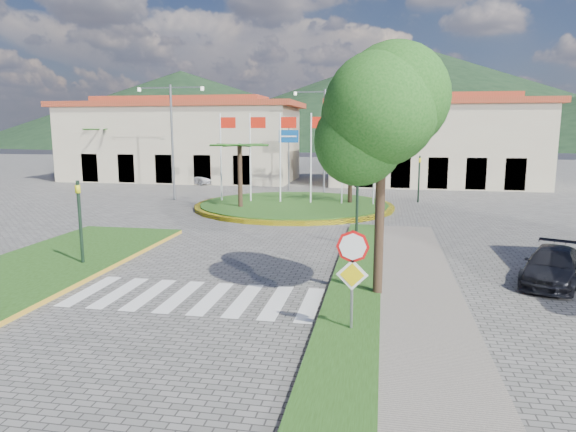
% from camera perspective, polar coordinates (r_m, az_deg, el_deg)
% --- Properties ---
extents(ground, '(160.00, 160.00, 0.00)m').
position_cam_1_polar(ground, '(12.60, -17.26, -14.36)').
color(ground, '#5C5A57').
rests_on(ground, ground).
extents(sidewalk_right, '(4.00, 28.00, 0.15)m').
position_cam_1_polar(sidewalk_right, '(13.10, 11.94, -12.80)').
color(sidewalk_right, gray).
rests_on(sidewalk_right, ground).
extents(verge_right, '(1.60, 28.00, 0.18)m').
position_cam_1_polar(verge_right, '(13.11, 6.57, -12.56)').
color(verge_right, '#224313').
rests_on(verge_right, ground).
extents(median_left, '(5.00, 14.00, 0.18)m').
position_cam_1_polar(median_left, '(20.73, -25.59, -5.09)').
color(median_left, '#224313').
rests_on(median_left, ground).
extents(crosswalk, '(8.00, 3.00, 0.01)m').
position_cam_1_polar(crosswalk, '(15.98, -10.55, -8.83)').
color(crosswalk, silver).
rests_on(crosswalk, ground).
extents(roundabout_island, '(12.70, 12.70, 6.00)m').
position_cam_1_polar(roundabout_island, '(32.95, 0.69, 1.22)').
color(roundabout_island, yellow).
rests_on(roundabout_island, ground).
extents(stop_sign, '(0.80, 0.11, 2.65)m').
position_cam_1_polar(stop_sign, '(12.53, 7.17, -5.42)').
color(stop_sign, slate).
rests_on(stop_sign, ground).
extents(deciduous_tree, '(3.60, 3.60, 6.80)m').
position_cam_1_polar(deciduous_tree, '(15.11, 10.45, 10.05)').
color(deciduous_tree, black).
rests_on(deciduous_tree, ground).
extents(traffic_light_left, '(0.15, 0.18, 3.20)m').
position_cam_1_polar(traffic_light_left, '(20.03, -22.13, 0.09)').
color(traffic_light_left, black).
rests_on(traffic_light_left, ground).
extents(traffic_light_right, '(0.15, 0.18, 3.20)m').
position_cam_1_polar(traffic_light_right, '(22.36, 7.69, 1.66)').
color(traffic_light_right, black).
rests_on(traffic_light_right, ground).
extents(traffic_light_far, '(0.18, 0.15, 3.20)m').
position_cam_1_polar(traffic_light_far, '(36.33, 14.36, 4.52)').
color(traffic_light_far, black).
rests_on(traffic_light_far, ground).
extents(direction_sign_west, '(1.60, 0.14, 5.20)m').
position_cam_1_polar(direction_sign_west, '(41.80, 0.08, 7.65)').
color(direction_sign_west, slate).
rests_on(direction_sign_west, ground).
extents(direction_sign_east, '(1.60, 0.14, 5.20)m').
position_cam_1_polar(direction_sign_east, '(41.19, 7.00, 7.55)').
color(direction_sign_east, slate).
rests_on(direction_sign_east, ground).
extents(street_lamp_centre, '(4.80, 0.16, 8.00)m').
position_cam_1_polar(street_lamp_centre, '(40.37, 4.07, 8.93)').
color(street_lamp_centre, slate).
rests_on(street_lamp_centre, ground).
extents(street_lamp_west, '(4.80, 0.16, 8.00)m').
position_cam_1_polar(street_lamp_west, '(37.09, -12.75, 8.64)').
color(street_lamp_west, slate).
rests_on(street_lamp_west, ground).
extents(building_left, '(23.32, 9.54, 8.05)m').
position_cam_1_polar(building_left, '(51.95, -11.74, 8.27)').
color(building_left, '#C1B091').
rests_on(building_left, ground).
extents(building_right, '(19.08, 9.54, 8.05)m').
position_cam_1_polar(building_right, '(48.33, 15.93, 8.01)').
color(building_right, '#C1B091').
rests_on(building_right, ground).
extents(hill_far_west, '(140.00, 140.00, 22.00)m').
position_cam_1_polar(hill_far_west, '(161.98, -11.71, 11.64)').
color(hill_far_west, black).
rests_on(hill_far_west, ground).
extents(hill_far_mid, '(180.00, 180.00, 30.00)m').
position_cam_1_polar(hill_far_mid, '(170.67, 14.01, 12.80)').
color(hill_far_mid, black).
rests_on(hill_far_mid, ground).
extents(hill_near_back, '(110.00, 110.00, 16.00)m').
position_cam_1_polar(hill_near_back, '(141.00, 4.24, 10.91)').
color(hill_near_back, black).
rests_on(hill_near_back, ground).
extents(white_van, '(4.38, 3.20, 1.11)m').
position_cam_1_polar(white_van, '(47.81, -10.07, 4.19)').
color(white_van, silver).
rests_on(white_van, ground).
extents(car_dark_a, '(3.61, 2.05, 1.16)m').
position_cam_1_polar(car_dark_a, '(48.37, -4.82, 4.40)').
color(car_dark_a, black).
rests_on(car_dark_a, ground).
extents(car_dark_b, '(3.89, 1.36, 1.28)m').
position_cam_1_polar(car_dark_b, '(47.29, 14.31, 4.08)').
color(car_dark_b, black).
rests_on(car_dark_b, ground).
extents(car_side_right, '(3.02, 4.28, 1.15)m').
position_cam_1_polar(car_side_right, '(19.06, 27.33, -4.95)').
color(car_side_right, black).
rests_on(car_side_right, ground).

